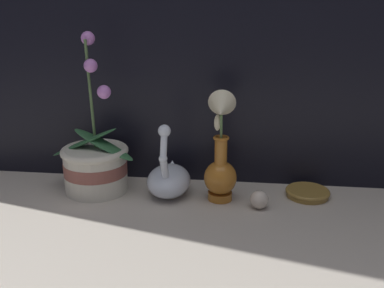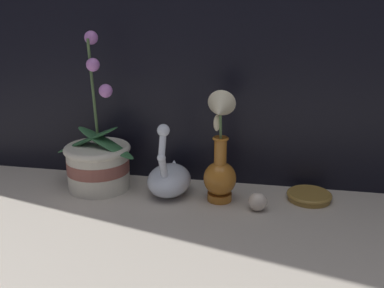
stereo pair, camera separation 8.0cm
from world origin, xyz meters
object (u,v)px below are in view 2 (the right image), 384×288
Objects in this scene: orchid_potted_plant at (98,161)px; glass_sphere at (258,201)px; blue_vase at (220,159)px; swan_figurine at (169,177)px; amber_dish at (309,196)px.

orchid_potted_plant is 0.48m from glass_sphere.
orchid_potted_plant is 0.36m from blue_vase.
swan_figurine is 0.39m from amber_dish.
orchid_potted_plant is 0.61m from amber_dish.
swan_figurine is at bearing -1.58° from orchid_potted_plant.
glass_sphere is at bearing -7.79° from orchid_potted_plant.
swan_figurine is 0.16m from blue_vase.
orchid_potted_plant reaches higher than swan_figurine.
amber_dish is (0.25, 0.06, -0.11)m from blue_vase.
orchid_potted_plant is 3.63× the size of amber_dish.
swan_figurine is (0.21, -0.01, -0.03)m from orchid_potted_plant.
blue_vase is 2.49× the size of amber_dish.
swan_figurine is 0.26m from glass_sphere.
orchid_potted_plant is at bearing -177.26° from amber_dish.
orchid_potted_plant is 0.22m from swan_figurine.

